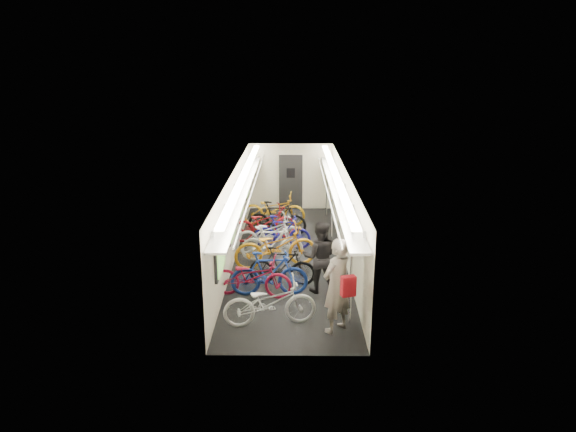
{
  "coord_description": "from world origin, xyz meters",
  "views": [
    {
      "loc": [
        0.09,
        -13.26,
        5.12
      ],
      "look_at": [
        -0.05,
        0.11,
        1.15
      ],
      "focal_mm": 32.0,
      "sensor_mm": 36.0,
      "label": 1
    }
  ],
  "objects_px": {
    "bicycle_1": "(269,274)",
    "passenger_near": "(337,286)",
    "backpack": "(348,286)",
    "bicycle_0": "(270,302)",
    "passenger_mid": "(320,257)"
  },
  "relations": [
    {
      "from": "bicycle_1",
      "to": "passenger_mid",
      "type": "relative_size",
      "value": 1.04
    },
    {
      "from": "passenger_near",
      "to": "backpack",
      "type": "bearing_deg",
      "value": 58.66
    },
    {
      "from": "passenger_near",
      "to": "passenger_mid",
      "type": "bearing_deg",
      "value": -125.71
    },
    {
      "from": "bicycle_1",
      "to": "passenger_near",
      "type": "relative_size",
      "value": 0.92
    },
    {
      "from": "bicycle_1",
      "to": "passenger_near",
      "type": "xyz_separation_m",
      "value": [
        1.4,
        -1.61,
        0.44
      ]
    },
    {
      "from": "passenger_near",
      "to": "bicycle_0",
      "type": "bearing_deg",
      "value": -52.6
    },
    {
      "from": "backpack",
      "to": "passenger_mid",
      "type": "bearing_deg",
      "value": 81.66
    },
    {
      "from": "bicycle_1",
      "to": "backpack",
      "type": "bearing_deg",
      "value": -149.09
    },
    {
      "from": "bicycle_0",
      "to": "bicycle_1",
      "type": "bearing_deg",
      "value": -5.87
    },
    {
      "from": "bicycle_1",
      "to": "backpack",
      "type": "relative_size",
      "value": 4.68
    },
    {
      "from": "bicycle_0",
      "to": "bicycle_1",
      "type": "distance_m",
      "value": 1.39
    },
    {
      "from": "bicycle_0",
      "to": "passenger_mid",
      "type": "xyz_separation_m",
      "value": [
        1.08,
        1.63,
        0.36
      ]
    },
    {
      "from": "passenger_near",
      "to": "backpack",
      "type": "height_order",
      "value": "passenger_near"
    },
    {
      "from": "passenger_near",
      "to": "passenger_mid",
      "type": "relative_size",
      "value": 1.14
    },
    {
      "from": "passenger_near",
      "to": "passenger_mid",
      "type": "height_order",
      "value": "passenger_near"
    }
  ]
}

